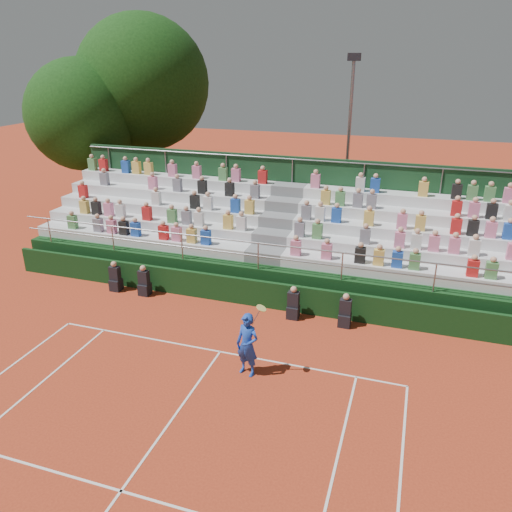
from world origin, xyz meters
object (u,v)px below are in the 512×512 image
(tennis_player, at_px, (247,345))
(tree_east, at_px, (143,84))
(floodlight_mast, at_px, (349,131))
(tree_west, at_px, (83,115))

(tennis_player, relative_size, tree_east, 0.21)
(floodlight_mast, bearing_deg, tree_west, -170.23)
(tennis_player, distance_m, tree_west, 17.99)
(tree_west, bearing_deg, tennis_player, -41.39)
(tree_west, bearing_deg, floodlight_mast, 9.77)
(tree_east, height_order, floodlight_mast, tree_east)
(tree_east, distance_m, floodlight_mast, 11.60)
(tennis_player, bearing_deg, tree_west, 138.61)
(tree_east, relative_size, floodlight_mast, 1.24)
(tennis_player, xyz_separation_m, tree_east, (-10.92, 14.21, 5.96))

